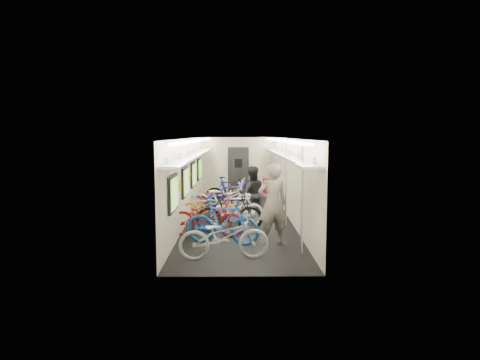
{
  "coord_description": "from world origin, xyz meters",
  "views": [
    {
      "loc": [
        -0.09,
        -12.37,
        2.52
      ],
      "look_at": [
        0.03,
        0.41,
        1.15
      ],
      "focal_mm": 32.0,
      "sensor_mm": 36.0,
      "label": 1
    }
  ],
  "objects_px": {
    "bicycle_0": "(224,236)",
    "passenger_near": "(273,204)",
    "bicycle_1": "(223,222)",
    "backpack": "(268,186)",
    "passenger_mid": "(252,194)"
  },
  "relations": [
    {
      "from": "backpack",
      "to": "bicycle_1",
      "type": "bearing_deg",
      "value": -155.27
    },
    {
      "from": "bicycle_0",
      "to": "backpack",
      "type": "xyz_separation_m",
      "value": [
        1.02,
        1.79,
        0.8
      ]
    },
    {
      "from": "backpack",
      "to": "passenger_near",
      "type": "bearing_deg",
      "value": -88.7
    },
    {
      "from": "passenger_mid",
      "to": "backpack",
      "type": "xyz_separation_m",
      "value": [
        0.31,
        -2.08,
        0.48
      ]
    },
    {
      "from": "backpack",
      "to": "passenger_mid",
      "type": "bearing_deg",
      "value": 94.23
    },
    {
      "from": "bicycle_1",
      "to": "passenger_mid",
      "type": "bearing_deg",
      "value": -1.25
    },
    {
      "from": "passenger_near",
      "to": "bicycle_0",
      "type": "bearing_deg",
      "value": 33.59
    },
    {
      "from": "bicycle_1",
      "to": "backpack",
      "type": "xyz_separation_m",
      "value": [
        1.08,
        0.6,
        0.76
      ]
    },
    {
      "from": "passenger_near",
      "to": "passenger_mid",
      "type": "relative_size",
      "value": 1.17
    },
    {
      "from": "bicycle_0",
      "to": "passenger_near",
      "type": "height_order",
      "value": "passenger_near"
    },
    {
      "from": "passenger_mid",
      "to": "backpack",
      "type": "relative_size",
      "value": 4.21
    },
    {
      "from": "bicycle_0",
      "to": "backpack",
      "type": "height_order",
      "value": "backpack"
    },
    {
      "from": "passenger_near",
      "to": "backpack",
      "type": "xyz_separation_m",
      "value": [
        -0.06,
        0.6,
        0.34
      ]
    },
    {
      "from": "passenger_mid",
      "to": "bicycle_1",
      "type": "bearing_deg",
      "value": 70.81
    },
    {
      "from": "bicycle_1",
      "to": "backpack",
      "type": "distance_m",
      "value": 1.46
    }
  ]
}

